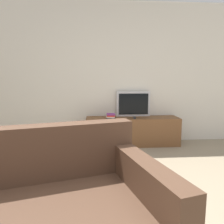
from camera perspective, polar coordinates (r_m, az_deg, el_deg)
name	(u,v)px	position (r m, az deg, el deg)	size (l,w,h in m)	color
wall_back	(108,74)	(4.15, -1.11, 9.91)	(9.00, 0.06, 2.60)	silver
tv_stand	(132,131)	(4.05, 5.36, -5.01)	(1.68, 0.43, 0.51)	brown
television	(133,104)	(4.13, 5.55, 2.16)	(0.63, 0.09, 0.47)	silver
book_stack	(111,116)	(3.88, -0.36, -1.09)	(0.16, 0.21, 0.09)	black
remote_on_stand	(135,118)	(3.91, 5.90, -1.51)	(0.06, 0.15, 0.02)	#2D2D2D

